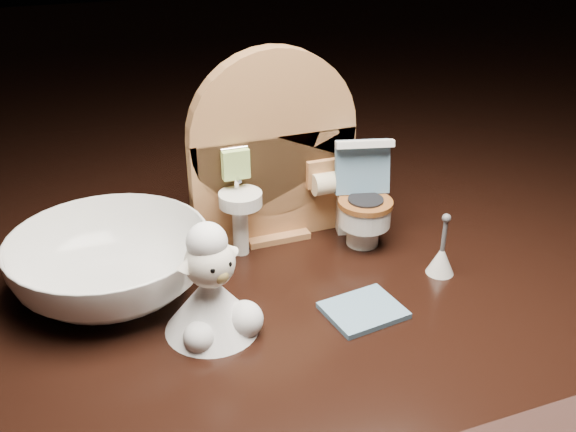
% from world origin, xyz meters
% --- Properties ---
extents(backdrop_panel, '(0.13, 0.05, 0.15)m').
position_xyz_m(backdrop_panel, '(-0.00, 0.06, 0.07)').
color(backdrop_panel, '#A97243').
rests_on(backdrop_panel, ground).
extents(toy_toilet, '(0.05, 0.06, 0.08)m').
position_xyz_m(toy_toilet, '(0.06, 0.03, 0.03)').
color(toy_toilet, white).
rests_on(toy_toilet, ground).
extents(bath_mat, '(0.05, 0.05, 0.00)m').
position_xyz_m(bath_mat, '(0.02, -0.06, 0.00)').
color(bath_mat, '#5D84A1').
rests_on(bath_mat, ground).
extents(toilet_brush, '(0.02, 0.02, 0.05)m').
position_xyz_m(toilet_brush, '(0.09, -0.03, 0.01)').
color(toilet_brush, white).
rests_on(toilet_brush, ground).
extents(plush_lamb, '(0.06, 0.06, 0.08)m').
position_xyz_m(plush_lamb, '(-0.08, -0.04, 0.03)').
color(plush_lamb, white).
rests_on(plush_lamb, ground).
extents(ceramic_bowl, '(0.16, 0.16, 0.04)m').
position_xyz_m(ceramic_bowl, '(-0.13, 0.03, 0.02)').
color(ceramic_bowl, white).
rests_on(ceramic_bowl, ground).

